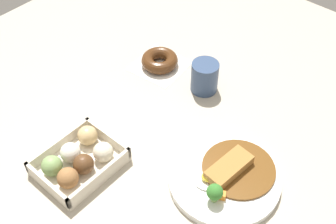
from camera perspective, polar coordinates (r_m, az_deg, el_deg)
ground_plane at (r=1.05m, az=0.85°, el=-4.67°), size 1.60×1.60×0.00m
curry_plate at (r=0.99m, az=7.69°, el=-8.34°), size 0.25×0.25×0.07m
donut_box at (r=1.02m, az=-11.68°, el=-6.23°), size 0.19×0.15×0.06m
chocolate_ring_donut at (r=1.26m, az=-1.10°, el=6.74°), size 0.16×0.16×0.04m
coffee_mug at (r=1.17m, az=4.84°, el=4.63°), size 0.07×0.07×0.09m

